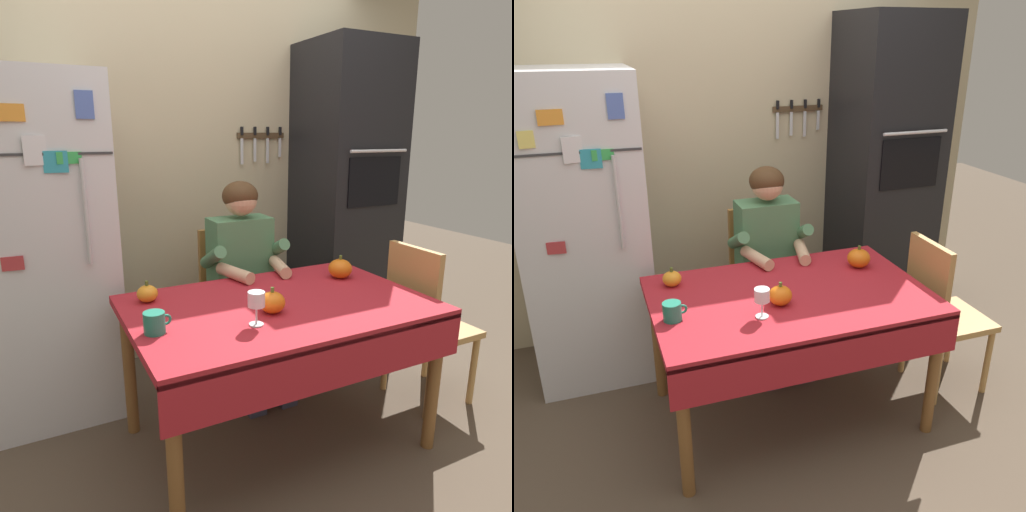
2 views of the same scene
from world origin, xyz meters
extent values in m
plane|color=brown|center=(0.00, 0.00, 0.00)|extent=(10.00, 10.00, 0.00)
cube|color=#BCAD89|center=(0.05, 1.35, 1.30)|extent=(3.70, 0.10, 2.60)
cube|color=#4C3823|center=(0.51, 1.29, 1.49)|extent=(0.36, 0.02, 0.04)
cube|color=silver|center=(0.36, 1.28, 1.39)|extent=(0.02, 0.01, 0.18)
cube|color=black|center=(0.36, 1.28, 1.52)|extent=(0.02, 0.01, 0.06)
cube|color=silver|center=(0.46, 1.28, 1.39)|extent=(0.02, 0.01, 0.16)
cube|color=black|center=(0.46, 1.28, 1.52)|extent=(0.02, 0.01, 0.06)
cube|color=silver|center=(0.56, 1.28, 1.39)|extent=(0.02, 0.01, 0.17)
cube|color=black|center=(0.56, 1.28, 1.52)|extent=(0.02, 0.01, 0.06)
cube|color=silver|center=(0.66, 1.28, 1.41)|extent=(0.02, 0.01, 0.13)
cube|color=black|center=(0.66, 1.28, 1.52)|extent=(0.02, 0.01, 0.06)
cube|color=silver|center=(-0.95, 0.96, 0.90)|extent=(0.68, 0.68, 1.80)
cylinder|color=silver|center=(-0.76, 0.60, 1.15)|extent=(0.02, 0.02, 0.50)
cube|color=#333335|center=(-0.95, 0.62, 1.42)|extent=(0.67, 0.01, 0.01)
cube|color=teal|center=(-0.87, 0.61, 1.39)|extent=(0.11, 0.02, 0.10)
cube|color=#E5D666|center=(-1.15, 0.61, 1.50)|extent=(0.07, 0.02, 0.08)
cube|color=green|center=(-0.81, 0.61, 1.40)|extent=(0.11, 0.02, 0.05)
cube|color=silver|center=(-0.95, 0.61, 1.44)|extent=(0.10, 0.02, 0.13)
cube|color=#B73338|center=(-1.10, 0.61, 0.94)|extent=(0.09, 0.02, 0.06)
cube|color=#4C66B7|center=(-0.72, 0.61, 1.63)|extent=(0.08, 0.01, 0.12)
cube|color=orange|center=(-1.03, 0.61, 1.59)|extent=(0.12, 0.01, 0.07)
cube|color=black|center=(1.05, 1.00, 1.05)|extent=(0.60, 0.60, 2.10)
cube|color=black|center=(1.05, 0.70, 1.20)|extent=(0.42, 0.01, 0.32)
cylinder|color=silver|center=(1.05, 0.67, 1.40)|extent=(0.45, 0.02, 0.02)
cylinder|color=brown|center=(-0.64, -0.29, 0.35)|extent=(0.06, 0.06, 0.70)
cylinder|color=brown|center=(-0.64, 0.49, 0.35)|extent=(0.06, 0.06, 0.70)
cylinder|color=brown|center=(0.64, -0.29, 0.35)|extent=(0.06, 0.06, 0.70)
cylinder|color=brown|center=(0.64, 0.49, 0.35)|extent=(0.06, 0.06, 0.70)
cube|color=#A81E28|center=(0.00, 0.10, 0.72)|extent=(1.40, 0.90, 0.04)
cube|color=#A81E28|center=(0.00, -0.34, 0.62)|extent=(1.40, 0.01, 0.20)
cube|color=#9E6B33|center=(0.10, 0.79, 0.43)|extent=(0.40, 0.40, 0.04)
cube|color=#9E6B33|center=(0.10, 0.97, 0.69)|extent=(0.36, 0.04, 0.48)
cylinder|color=#9E6B33|center=(-0.07, 0.62, 0.21)|extent=(0.04, 0.04, 0.41)
cylinder|color=#9E6B33|center=(-0.07, 0.96, 0.21)|extent=(0.04, 0.04, 0.41)
cylinder|color=#9E6B33|center=(0.27, 0.62, 0.21)|extent=(0.04, 0.04, 0.41)
cylinder|color=#9E6B33|center=(0.27, 0.96, 0.21)|extent=(0.04, 0.04, 0.41)
cube|color=#38384C|center=(0.00, 0.41, 0.04)|extent=(0.10, 0.22, 0.08)
cube|color=#38384C|center=(0.20, 0.41, 0.04)|extent=(0.10, 0.22, 0.08)
cylinder|color=#38384C|center=(0.00, 0.47, 0.23)|extent=(0.09, 0.09, 0.38)
cylinder|color=#38384C|center=(0.20, 0.47, 0.23)|extent=(0.09, 0.09, 0.38)
cube|color=#38384C|center=(0.01, 0.63, 0.50)|extent=(0.12, 0.40, 0.11)
cube|color=#38384C|center=(0.19, 0.63, 0.50)|extent=(0.12, 0.40, 0.11)
cube|color=#4C7F56|center=(0.10, 0.75, 0.79)|extent=(0.36, 0.20, 0.48)
cylinder|color=#4C7F56|center=(-0.10, 0.68, 0.83)|extent=(0.07, 0.26, 0.18)
cylinder|color=#4C7F56|center=(0.30, 0.68, 0.83)|extent=(0.07, 0.26, 0.18)
cylinder|color=#D8A884|center=(-0.04, 0.51, 0.78)|extent=(0.13, 0.27, 0.07)
cylinder|color=#D8A884|center=(0.24, 0.51, 0.78)|extent=(0.13, 0.27, 0.07)
sphere|color=#D8A884|center=(0.10, 0.73, 1.14)|extent=(0.19, 0.19, 0.19)
ellipsoid|color=#472D19|center=(0.10, 0.74, 1.16)|extent=(0.21, 0.21, 0.17)
cube|color=tan|center=(0.98, 0.05, 0.43)|extent=(0.40, 0.40, 0.04)
cube|color=tan|center=(0.80, 0.05, 0.69)|extent=(0.04, 0.36, 0.48)
cylinder|color=tan|center=(1.15, -0.12, 0.21)|extent=(0.04, 0.04, 0.41)
cylinder|color=tan|center=(0.81, -0.12, 0.21)|extent=(0.04, 0.04, 0.41)
cylinder|color=tan|center=(1.15, 0.22, 0.21)|extent=(0.04, 0.04, 0.41)
cylinder|color=tan|center=(0.81, 0.22, 0.21)|extent=(0.04, 0.04, 0.41)
cylinder|color=#237F66|center=(-0.61, 0.02, 0.78)|extent=(0.09, 0.09, 0.09)
torus|color=#237F66|center=(-0.56, 0.02, 0.79)|extent=(0.05, 0.01, 0.05)
cylinder|color=white|center=(-0.21, -0.09, 0.74)|extent=(0.06, 0.06, 0.01)
cylinder|color=white|center=(-0.21, -0.09, 0.78)|extent=(0.01, 0.01, 0.08)
cylinder|color=white|center=(-0.21, -0.09, 0.85)|extent=(0.07, 0.07, 0.06)
ellipsoid|color=orange|center=(0.49, 0.28, 0.79)|extent=(0.13, 0.13, 0.10)
cylinder|color=#4C6023|center=(0.49, 0.28, 0.86)|extent=(0.02, 0.02, 0.02)
ellipsoid|color=orange|center=(-0.55, 0.38, 0.78)|extent=(0.10, 0.10, 0.08)
cylinder|color=#4C6023|center=(-0.55, 0.38, 0.83)|extent=(0.02, 0.02, 0.02)
ellipsoid|color=orange|center=(-0.09, 0.00, 0.79)|extent=(0.12, 0.12, 0.10)
cylinder|color=#4C6023|center=(-0.09, 0.00, 0.85)|extent=(0.02, 0.02, 0.02)
camera|label=1|loc=(-1.01, -1.67, 1.51)|focal=32.34mm
camera|label=2|loc=(-0.90, -2.15, 1.95)|focal=37.21mm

